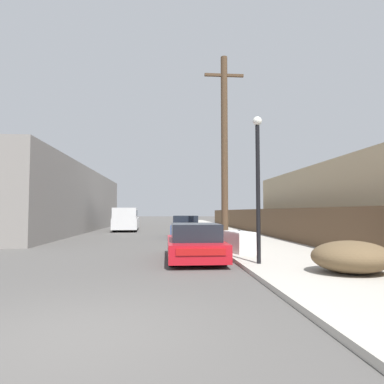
{
  "coord_description": "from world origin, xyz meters",
  "views": [
    {
      "loc": [
        1.09,
        -4.51,
        1.58
      ],
      "look_at": [
        2.25,
        10.76,
        2.46
      ],
      "focal_mm": 32.0,
      "sensor_mm": 36.0,
      "label": 1
    }
  ],
  "objects_px": {
    "utility_pole": "(224,147)",
    "brush_pile": "(351,257)",
    "pickup_truck": "(126,220)",
    "parked_sports_car_red": "(194,243)",
    "discarded_fridge": "(240,242)",
    "street_lamp": "(258,176)",
    "car_parked_mid": "(185,227)"
  },
  "relations": [
    {
      "from": "utility_pole",
      "to": "brush_pile",
      "type": "bearing_deg",
      "value": -76.18
    },
    {
      "from": "street_lamp",
      "to": "brush_pile",
      "type": "distance_m",
      "value": 3.2
    },
    {
      "from": "street_lamp",
      "to": "discarded_fridge",
      "type": "bearing_deg",
      "value": 88.89
    },
    {
      "from": "car_parked_mid",
      "to": "brush_pile",
      "type": "bearing_deg",
      "value": -73.61
    },
    {
      "from": "discarded_fridge",
      "to": "utility_pole",
      "type": "relative_size",
      "value": 0.2
    },
    {
      "from": "discarded_fridge",
      "to": "parked_sports_car_red",
      "type": "relative_size",
      "value": 0.41
    },
    {
      "from": "utility_pole",
      "to": "street_lamp",
      "type": "relative_size",
      "value": 2.04
    },
    {
      "from": "discarded_fridge",
      "to": "car_parked_mid",
      "type": "height_order",
      "value": "car_parked_mid"
    },
    {
      "from": "pickup_truck",
      "to": "parked_sports_car_red",
      "type": "bearing_deg",
      "value": 101.1
    },
    {
      "from": "discarded_fridge",
      "to": "street_lamp",
      "type": "height_order",
      "value": "street_lamp"
    },
    {
      "from": "car_parked_mid",
      "to": "pickup_truck",
      "type": "xyz_separation_m",
      "value": [
        -4.48,
        7.02,
        0.3
      ]
    },
    {
      "from": "car_parked_mid",
      "to": "street_lamp",
      "type": "xyz_separation_m",
      "value": [
        1.41,
        -11.72,
        1.96
      ]
    },
    {
      "from": "street_lamp",
      "to": "car_parked_mid",
      "type": "bearing_deg",
      "value": 96.86
    },
    {
      "from": "parked_sports_car_red",
      "to": "discarded_fridge",
      "type": "bearing_deg",
      "value": 32.17
    },
    {
      "from": "utility_pole",
      "to": "car_parked_mid",
      "type": "bearing_deg",
      "value": 103.21
    },
    {
      "from": "pickup_truck",
      "to": "street_lamp",
      "type": "bearing_deg",
      "value": 104.71
    },
    {
      "from": "pickup_truck",
      "to": "utility_pole",
      "type": "relative_size",
      "value": 0.67
    },
    {
      "from": "car_parked_mid",
      "to": "parked_sports_car_red",
      "type": "bearing_deg",
      "value": -88.72
    },
    {
      "from": "discarded_fridge",
      "to": "utility_pole",
      "type": "distance_m",
      "value": 4.96
    },
    {
      "from": "discarded_fridge",
      "to": "street_lamp",
      "type": "bearing_deg",
      "value": -101.36
    },
    {
      "from": "discarded_fridge",
      "to": "street_lamp",
      "type": "distance_m",
      "value": 3.48
    },
    {
      "from": "car_parked_mid",
      "to": "utility_pole",
      "type": "bearing_deg",
      "value": -73.94
    },
    {
      "from": "pickup_truck",
      "to": "car_parked_mid",
      "type": "bearing_deg",
      "value": 119.81
    },
    {
      "from": "discarded_fridge",
      "to": "car_parked_mid",
      "type": "distance_m",
      "value": 9.07
    },
    {
      "from": "brush_pile",
      "to": "parked_sports_car_red",
      "type": "bearing_deg",
      "value": 136.61
    },
    {
      "from": "parked_sports_car_red",
      "to": "car_parked_mid",
      "type": "bearing_deg",
      "value": 88.28
    },
    {
      "from": "discarded_fridge",
      "to": "street_lamp",
      "type": "relative_size",
      "value": 0.41
    },
    {
      "from": "parked_sports_car_red",
      "to": "brush_pile",
      "type": "height_order",
      "value": "parked_sports_car_red"
    },
    {
      "from": "pickup_truck",
      "to": "utility_pole",
      "type": "distance_m",
      "value": 14.8
    },
    {
      "from": "street_lamp",
      "to": "brush_pile",
      "type": "height_order",
      "value": "street_lamp"
    },
    {
      "from": "parked_sports_car_red",
      "to": "pickup_truck",
      "type": "relative_size",
      "value": 0.75
    },
    {
      "from": "car_parked_mid",
      "to": "pickup_truck",
      "type": "height_order",
      "value": "pickup_truck"
    }
  ]
}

